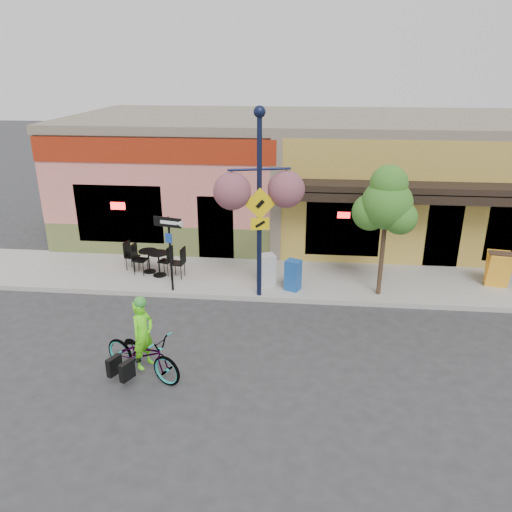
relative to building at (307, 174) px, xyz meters
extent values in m
plane|color=#2D2D30|center=(0.00, -7.50, -2.25)|extent=(90.00, 90.00, 0.00)
cube|color=#9E9B93|center=(0.00, -5.50, -2.17)|extent=(24.00, 3.00, 0.15)
cube|color=#A8A59E|center=(0.00, -6.95, -2.17)|extent=(24.00, 0.12, 0.15)
imported|color=maroon|center=(-3.43, -10.81, -1.72)|extent=(2.14, 1.49, 1.07)
imported|color=#65FB1A|center=(-3.38, -10.81, -1.48)|extent=(0.57, 0.67, 1.54)
camera|label=1|loc=(-0.07, -19.76, 4.14)|focal=35.00mm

